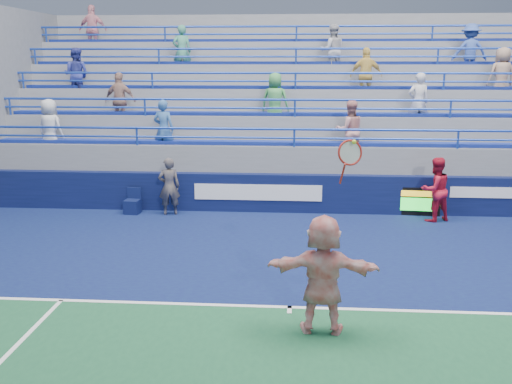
# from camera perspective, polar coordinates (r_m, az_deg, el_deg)

# --- Properties ---
(ground) EXTENTS (120.00, 120.00, 0.00)m
(ground) POSITION_cam_1_polar(r_m,az_deg,el_deg) (10.17, 3.38, -11.54)
(ground) COLOR #333538
(sponsor_wall) EXTENTS (18.00, 0.32, 1.10)m
(sponsor_wall) POSITION_cam_1_polar(r_m,az_deg,el_deg) (16.18, 3.77, -0.14)
(sponsor_wall) COLOR #091136
(sponsor_wall) RESTS_ON ground
(bleacher_stand) EXTENTS (18.00, 5.60, 6.13)m
(bleacher_stand) POSITION_cam_1_polar(r_m,az_deg,el_deg) (19.71, 3.88, 5.16)
(bleacher_stand) COLOR slate
(bleacher_stand) RESTS_ON ground
(serve_speed_board) EXTENTS (1.17, 0.22, 0.81)m
(serve_speed_board) POSITION_cam_1_polar(r_m,az_deg,el_deg) (16.44, 15.96, -0.93)
(serve_speed_board) COLOR black
(serve_speed_board) RESTS_ON ground
(judge_chair) EXTENTS (0.44, 0.44, 0.72)m
(judge_chair) POSITION_cam_1_polar(r_m,az_deg,el_deg) (16.43, -12.24, -1.35)
(judge_chair) COLOR #0D1641
(judge_chair) RESTS_ON ground
(tennis_player) EXTENTS (1.81, 0.65, 3.09)m
(tennis_player) POSITION_cam_1_polar(r_m,az_deg,el_deg) (9.05, 6.71, -8.16)
(tennis_player) COLOR white
(tennis_player) RESTS_ON ground
(line_judge) EXTENTS (0.67, 0.53, 1.62)m
(line_judge) POSITION_cam_1_polar(r_m,az_deg,el_deg) (15.99, -8.68, 0.54)
(line_judge) COLOR #131935
(line_judge) RESTS_ON ground
(ball_girl) EXTENTS (1.04, 0.95, 1.74)m
(ball_girl) POSITION_cam_1_polar(r_m,az_deg,el_deg) (15.92, 17.48, 0.23)
(ball_girl) COLOR red
(ball_girl) RESTS_ON ground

